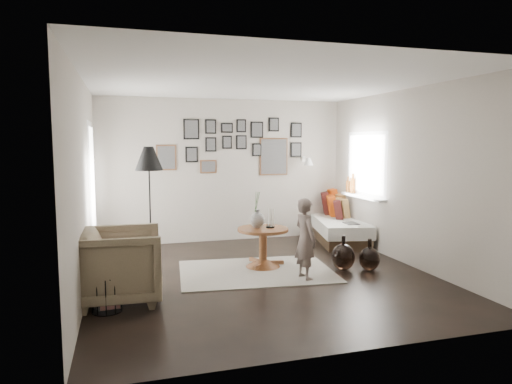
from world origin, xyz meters
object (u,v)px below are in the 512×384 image
object	(u,v)px
demijohn_small	(369,259)
demijohn_large	(343,257)
armchair	(121,265)
child	(305,239)
daybed	(337,225)
floor_lamp	(149,163)
magazine_basket	(107,294)
pedestal_table	(263,249)
vase	(257,217)

from	to	relation	value
demijohn_small	demijohn_large	bearing A→B (deg)	161.08
armchair	child	size ratio (longest dim) A/B	0.86
daybed	floor_lamp	distance (m)	3.70
floor_lamp	magazine_basket	size ratio (longest dim) A/B	4.59
pedestal_table	floor_lamp	distance (m)	2.10
daybed	demijohn_small	bearing A→B (deg)	-90.58
demijohn_large	floor_lamp	bearing A→B (deg)	155.93
armchair	demijohn_small	distance (m)	3.41
magazine_basket	demijohn_large	bearing A→B (deg)	12.86
daybed	floor_lamp	size ratio (longest dim) A/B	1.13
daybed	demijohn_small	world-z (taller)	daybed
vase	daybed	distance (m)	2.43
demijohn_large	child	distance (m)	0.80
vase	demijohn_large	bearing A→B (deg)	-23.57
vase	demijohn_large	distance (m)	1.35
daybed	armchair	bearing A→B (deg)	-136.35
armchair	demijohn_small	bearing A→B (deg)	-82.42
daybed	demijohn_large	xyz separation A→B (m)	(-0.82, -1.88, -0.10)
armchair	pedestal_table	bearing A→B (deg)	-63.12
floor_lamp	magazine_basket	world-z (taller)	floor_lamp
demijohn_large	pedestal_table	bearing A→B (deg)	155.75
armchair	demijohn_large	xyz separation A→B (m)	(3.03, 0.44, -0.23)
daybed	child	size ratio (longest dim) A/B	1.83
daybed	magazine_basket	bearing A→B (deg)	-134.26
magazine_basket	floor_lamp	bearing A→B (deg)	73.00
child	demijohn_small	bearing A→B (deg)	-93.89
vase	daybed	world-z (taller)	vase
pedestal_table	vase	size ratio (longest dim) A/B	1.40
pedestal_table	demijohn_small	xyz separation A→B (m)	(1.40, -0.59, -0.10)
pedestal_table	child	size ratio (longest dim) A/B	0.68
pedestal_table	magazine_basket	xyz separation A→B (m)	(-2.13, -1.20, -0.08)
floor_lamp	demijohn_small	bearing A→B (deg)	-23.48
armchair	demijohn_large	world-z (taller)	armchair
daybed	demijohn_large	distance (m)	2.05
child	demijohn_large	bearing A→B (deg)	-81.32
armchair	demijohn_small	size ratio (longest dim) A/B	2.03
demijohn_small	daybed	bearing A→B (deg)	76.71
demijohn_large	child	bearing A→B (deg)	-161.38
pedestal_table	demijohn_small	distance (m)	1.52
demijohn_small	vase	bearing A→B (deg)	157.50
pedestal_table	child	bearing A→B (deg)	-62.16
magazine_basket	child	xyz separation A→B (m)	(2.50, 0.50, 0.35)
daybed	vase	bearing A→B (deg)	-132.00
armchair	child	distance (m)	2.37
armchair	child	xyz separation A→B (m)	(2.35, 0.21, 0.12)
demijohn_large	demijohn_small	distance (m)	0.37
floor_lamp	demijohn_small	world-z (taller)	floor_lamp
floor_lamp	child	size ratio (longest dim) A/B	1.62
vase	demijohn_large	size ratio (longest dim) A/B	1.05
pedestal_table	child	world-z (taller)	child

